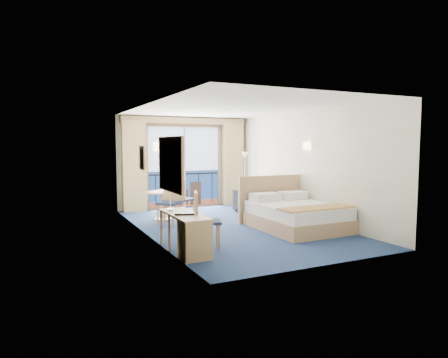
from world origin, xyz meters
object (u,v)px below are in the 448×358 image
(round_table, at_px, (163,198))
(bed, at_px, (295,215))
(nightstand, at_px, (278,205))
(desk_chair, at_px, (203,217))
(table_chair_b, at_px, (170,199))
(desk, at_px, (192,235))
(table_chair_a, at_px, (182,196))
(floor_lamp, at_px, (245,165))
(armchair, at_px, (248,199))

(round_table, bearing_deg, bed, -44.29)
(nightstand, distance_m, round_table, 3.07)
(desk_chair, bearing_deg, round_table, 15.03)
(table_chair_b, bearing_deg, round_table, 131.86)
(bed, xyz_separation_m, nightstand, (0.61, 1.58, -0.04))
(desk, bearing_deg, round_table, 81.07)
(bed, distance_m, desk, 3.11)
(table_chair_b, bearing_deg, nightstand, 41.17)
(desk_chair, relative_size, table_chair_a, 1.04)
(bed, distance_m, nightstand, 1.69)
(desk, distance_m, round_table, 3.48)
(nightstand, height_order, table_chair_a, table_chair_a)
(floor_lamp, bearing_deg, bed, -99.09)
(armchair, height_order, desk_chair, desk_chair)
(desk_chair, distance_m, round_table, 3.06)
(armchair, height_order, table_chair_a, table_chair_a)
(nightstand, height_order, table_chair_b, table_chair_b)
(floor_lamp, height_order, desk, floor_lamp)
(table_chair_b, bearing_deg, floor_lamp, 72.27)
(bed, bearing_deg, armchair, 85.32)
(desk, bearing_deg, armchair, 49.88)
(bed, height_order, table_chair_a, bed)
(floor_lamp, xyz_separation_m, desk, (-3.43, -4.44, -0.89))
(desk_chair, relative_size, table_chair_b, 0.96)
(nightstand, relative_size, table_chair_b, 0.51)
(round_table, xyz_separation_m, table_chair_b, (-0.01, -0.64, 0.07))
(desk, relative_size, desk_chair, 1.38)
(desk_chair, height_order, table_chair_b, table_chair_b)
(nightstand, distance_m, table_chair_a, 2.59)
(table_chair_b, bearing_deg, armchair, 61.91)
(nightstand, bearing_deg, table_chair_a, 164.58)
(floor_lamp, xyz_separation_m, table_chair_b, (-2.90, -1.64, -0.65))
(nightstand, relative_size, floor_lamp, 0.33)
(desk_chair, distance_m, table_chair_a, 3.09)
(armchair, xyz_separation_m, table_chair_a, (-2.08, -0.29, 0.24))
(floor_lamp, bearing_deg, desk, -127.71)
(armchair, bearing_deg, table_chair_b, -25.60)
(desk_chair, relative_size, round_table, 1.32)
(round_table, bearing_deg, floor_lamp, 19.07)
(desk, height_order, desk_chair, desk_chair)
(table_chair_a, bearing_deg, desk, 136.60)
(armchair, height_order, table_chair_b, table_chair_b)
(nightstand, xyz_separation_m, floor_lamp, (-0.08, 1.72, 0.98))
(bed, height_order, round_table, bed)
(floor_lamp, bearing_deg, table_chair_b, -150.54)
(desk, bearing_deg, table_chair_a, 73.21)
(armchair, bearing_deg, table_chair_a, -36.67)
(table_chair_a, bearing_deg, bed, -166.97)
(armchair, xyz_separation_m, round_table, (-2.57, -0.25, 0.21))
(armchair, distance_m, round_table, 2.59)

